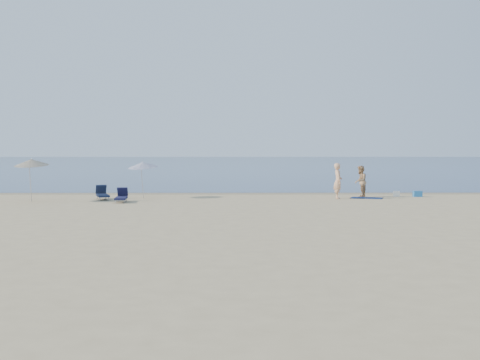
# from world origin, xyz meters

# --- Properties ---
(ground) EXTENTS (160.00, 160.00, 0.00)m
(ground) POSITION_xyz_m (0.00, 0.00, 0.00)
(ground) COLOR tan
(ground) RESTS_ON ground
(sea) EXTENTS (240.00, 160.00, 0.01)m
(sea) POSITION_xyz_m (0.00, 100.00, 0.00)
(sea) COLOR #0C1E48
(sea) RESTS_ON ground
(wet_sand_strip) EXTENTS (240.00, 1.60, 0.00)m
(wet_sand_strip) POSITION_xyz_m (0.00, 19.40, 0.00)
(wet_sand_strip) COLOR #847254
(wet_sand_strip) RESTS_ON ground
(person_left) EXTENTS (0.47, 0.71, 1.93)m
(person_left) POSITION_xyz_m (3.41, 15.63, 0.97)
(person_left) COLOR #E4A780
(person_left) RESTS_ON ground
(person_right) EXTENTS (0.95, 1.05, 1.77)m
(person_right) POSITION_xyz_m (4.88, 16.76, 0.88)
(person_right) COLOR tan
(person_right) RESTS_ON ground
(beach_towel) EXTENTS (1.92, 1.49, 0.03)m
(beach_towel) POSITION_xyz_m (5.06, 15.94, 0.01)
(beach_towel) COLOR #0F1E4C
(beach_towel) RESTS_ON ground
(white_bag) EXTENTS (0.41, 0.37, 0.30)m
(white_bag) POSITION_xyz_m (7.00, 17.10, 0.15)
(white_bag) COLOR white
(white_bag) RESTS_ON ground
(blue_cooler) EXTENTS (0.48, 0.34, 0.33)m
(blue_cooler) POSITION_xyz_m (8.14, 16.89, 0.17)
(blue_cooler) COLOR #2067AF
(blue_cooler) RESTS_ON ground
(umbrella_near) EXTENTS (2.16, 2.17, 2.13)m
(umbrella_near) POSITION_xyz_m (-7.25, 16.15, 1.84)
(umbrella_near) COLOR silver
(umbrella_near) RESTS_ON ground
(umbrella_far) EXTENTS (1.92, 1.95, 2.32)m
(umbrella_far) POSITION_xyz_m (-12.59, 13.93, 2.02)
(umbrella_far) COLOR silver
(umbrella_far) RESTS_ON ground
(lounger_left) EXTENTS (1.10, 1.82, 0.76)m
(lounger_left) POSITION_xyz_m (-9.26, 15.19, 0.28)
(lounger_left) COLOR #151F3B
(lounger_left) RESTS_ON ground
(lounger_right) EXTENTS (0.67, 1.67, 0.72)m
(lounger_right) POSITION_xyz_m (-7.96, 13.67, 0.26)
(lounger_right) COLOR #15173B
(lounger_right) RESTS_ON ground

